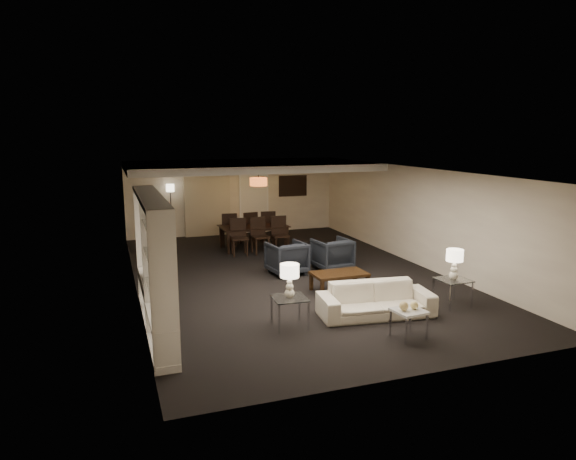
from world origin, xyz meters
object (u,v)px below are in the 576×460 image
(coffee_table, at_px, (339,282))
(chair_fl, at_px, (229,229))
(armchair_left, at_px, (287,258))
(floor_lamp, at_px, (171,212))
(side_table_right, at_px, (452,292))
(table_lamp_left, at_px, (290,281))
(table_lamp_right, at_px, (454,264))
(chair_nr, at_px, (280,235))
(chair_fr, at_px, (267,227))
(pendant_light, at_px, (258,182))
(side_table_left, at_px, (290,312))
(chair_fm, at_px, (248,228))
(marble_table, at_px, (408,324))
(vase_blue, at_px, (161,286))
(armchair_right, at_px, (332,254))
(television, at_px, (153,264))
(sofa, at_px, (376,300))
(floor_speaker, at_px, (156,280))
(vase_amber, at_px, (155,245))
(chair_nl, at_px, (239,237))
(dining_table, at_px, (254,237))
(chair_nm, at_px, (260,236))

(coffee_table, height_order, chair_fl, chair_fl)
(armchair_left, bearing_deg, floor_lamp, -74.57)
(side_table_right, relative_size, table_lamp_left, 0.97)
(chair_fl, bearing_deg, table_lamp_right, 119.31)
(chair_nr, bearing_deg, chair_fr, 92.79)
(pendant_light, bearing_deg, coffee_table, -86.48)
(coffee_table, distance_m, side_table_left, 2.34)
(chair_fm, bearing_deg, marble_table, 86.98)
(coffee_table, relative_size, chair_fl, 1.14)
(coffee_table, relative_size, side_table_right, 2.00)
(side_table_left, height_order, vase_blue, vase_blue)
(pendant_light, bearing_deg, floor_lamp, 144.72)
(armchair_right, bearing_deg, television, 18.91)
(sofa, bearing_deg, floor_lamp, 114.86)
(sofa, height_order, chair_fm, chair_fm)
(armchair_right, relative_size, marble_table, 1.79)
(floor_speaker, bearing_deg, marble_table, -47.97)
(pendant_light, xyz_separation_m, chair_fm, (-0.30, 0.16, -1.41))
(table_lamp_left, bearing_deg, side_table_left, 0.00)
(table_lamp_left, relative_size, chair_fm, 0.59)
(pendant_light, relative_size, television, 0.53)
(armchair_right, xyz_separation_m, table_lamp_right, (1.10, -3.30, 0.45))
(vase_amber, relative_size, floor_lamp, 0.09)
(side_table_left, bearing_deg, coffee_table, 43.26)
(armchair_left, xyz_separation_m, television, (-3.29, -2.12, 0.64))
(armchair_right, bearing_deg, floor_lamp, -63.19)
(sofa, xyz_separation_m, armchair_left, (-0.60, 3.30, 0.08))
(marble_table, relative_size, vase_blue, 2.95)
(chair_nl, distance_m, chair_nr, 1.20)
(side_table_left, distance_m, floor_lamp, 8.45)
(chair_nl, bearing_deg, chair_fl, 94.85)
(table_lamp_right, relative_size, floor_speaker, 0.49)
(vase_amber, height_order, chair_nr, vase_amber)
(table_lamp_left, height_order, dining_table, table_lamp_left)
(side_table_left, height_order, chair_fl, chair_fl)
(chair_nm, height_order, chair_nr, same)
(side_table_left, xyz_separation_m, vase_amber, (-2.22, -0.00, 1.37))
(armchair_left, relative_size, chair_fm, 0.85)
(side_table_left, xyz_separation_m, table_lamp_left, (0.00, 0.00, 0.57))
(chair_nl, relative_size, chair_fl, 1.00)
(table_lamp_left, bearing_deg, table_lamp_right, 0.00)
(television, bearing_deg, armchair_left, -57.21)
(chair_fm, bearing_deg, chair_nr, 107.36)
(pendant_light, height_order, floor_speaker, pendant_light)
(chair_nl, relative_size, floor_lamp, 0.58)
(vase_blue, bearing_deg, armchair_left, 49.58)
(television, relative_size, chair_nr, 0.97)
(sofa, relative_size, side_table_left, 3.64)
(vase_blue, relative_size, chair_nl, 0.16)
(chair_fm, relative_size, floor_lamp, 0.58)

